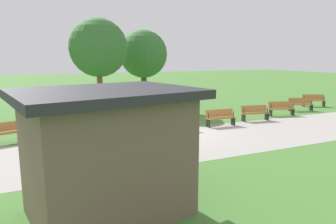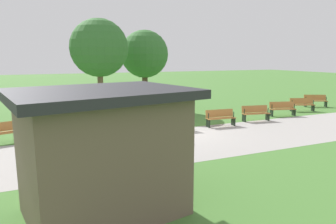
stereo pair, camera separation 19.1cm
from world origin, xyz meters
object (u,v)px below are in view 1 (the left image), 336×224
object	(u,v)px
bench_4	(220,117)
bench_6	(125,126)
bench_7	(66,130)
bench_8	(1,133)
kiosk	(108,151)
tree_1	(99,48)
bench_0	(313,100)
bench_5	(177,122)
bench_3	(255,113)
bench_2	(281,108)
bench_1	(300,104)
tree_2	(144,54)

from	to	relation	value
bench_4	bench_6	xyz separation A→B (m)	(5.32, -0.00, 0.00)
bench_7	bench_8	xyz separation A→B (m)	(2.60, -0.58, 0.00)
bench_7	kiosk	world-z (taller)	kiosk
bench_6	kiosk	world-z (taller)	kiosk
bench_8	kiosk	distance (m)	8.36
tree_1	bench_7	bearing A→B (deg)	58.57
bench_0	bench_7	xyz separation A→B (m)	(18.18, 2.42, 0.00)
bench_6	bench_8	distance (m)	5.32
bench_5	bench_6	distance (m)	2.66
bench_6	bench_8	xyz separation A→B (m)	(5.23, -0.94, 0.00)
bench_3	bench_8	distance (m)	13.20
bench_3	bench_5	world-z (taller)	same
bench_7	kiosk	distance (m)	7.29
bench_6	bench_2	bearing A→B (deg)	179.98
bench_0	bench_3	distance (m)	7.96
bench_3	bench_0	bearing A→B (deg)	-152.09
tree_1	kiosk	world-z (taller)	tree_1
bench_1	tree_2	world-z (taller)	tree_2
bench_6	bench_1	bearing A→B (deg)	-177.49
tree_2	bench_1	bearing A→B (deg)	150.35
bench_2	bench_7	world-z (taller)	same
kiosk	bench_8	bearing A→B (deg)	-80.65
bench_7	bench_1	bearing A→B (deg)	174.89
bench_3	tree_1	xyz separation A→B (m)	(8.17, -3.97, 3.71)
bench_1	bench_7	distance (m)	15.78
bench_6	tree_2	world-z (taller)	tree_2
bench_7	tree_1	distance (m)	5.96
bench_5	tree_2	size ratio (longest dim) A/B	0.29
bench_1	kiosk	xyz separation A→B (m)	(15.47, 8.60, 1.05)
bench_3	kiosk	size ratio (longest dim) A/B	0.39
bench_1	tree_1	world-z (taller)	tree_1
bench_0	bench_2	world-z (taller)	same
bench_6	bench_8	size ratio (longest dim) A/B	0.98
bench_5	kiosk	xyz separation A→B (m)	(5.05, 6.74, 1.05)
bench_8	tree_1	world-z (taller)	tree_1
bench_0	bench_4	xyz separation A→B (m)	(10.22, 2.78, 0.00)
bench_6	tree_1	world-z (taller)	tree_1
tree_2	kiosk	world-z (taller)	tree_2
bench_1	bench_0	bearing A→B (deg)	-136.84
bench_7	bench_8	world-z (taller)	same
bench_7	tree_2	distance (m)	9.82
bench_7	tree_1	xyz separation A→B (m)	(-2.43, -3.97, 3.71)
bench_3	bench_7	xyz separation A→B (m)	(10.59, 0.00, 0.00)
bench_3	bench_6	bearing A→B (deg)	12.71
bench_5	bench_7	size ratio (longest dim) A/B	0.97
bench_4	bench_7	world-z (taller)	same
bench_1	kiosk	size ratio (longest dim) A/B	0.39
bench_8	tree_2	bearing A→B (deg)	-159.82
bench_3	bench_8	world-z (taller)	same
bench_4	bench_2	bearing A→B (deg)	-164.78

